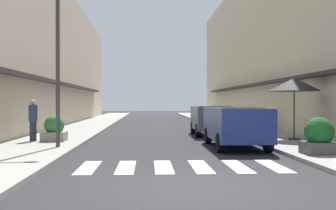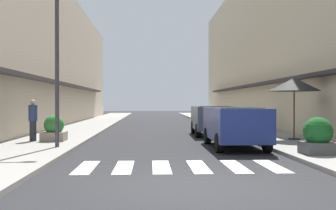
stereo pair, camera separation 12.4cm
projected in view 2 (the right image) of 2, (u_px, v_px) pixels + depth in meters
The scene contains 14 objects.
ground_plane at pixel (162, 128), 26.75m from camera, with size 102.92×102.92×0.00m, color #232326.
sidewalk_left at pixel (86, 127), 26.53m from camera, with size 3.06×65.49×0.12m, color gray.
sidewalk_right at pixel (236, 127), 26.96m from camera, with size 3.06×65.49×0.12m, color gray.
building_row_left at pixel (29, 56), 27.66m from camera, with size 5.50×44.10×9.48m.
building_row_right at pixel (290, 44), 28.44m from camera, with size 5.50×44.10×11.43m.
crosswalk at pixel (180, 167), 10.51m from camera, with size 5.20×2.20×0.01m.
parked_car_near at pixel (235, 123), 14.88m from camera, with size 1.84×4.37×1.47m.
parked_car_mid at pixel (212, 117), 20.45m from camera, with size 1.88×3.99×1.47m.
street_lamp at pixel (62, 47), 14.15m from camera, with size 1.19×0.28×5.63m.
cafe_umbrella at pixel (294, 85), 16.91m from camera, with size 2.13×2.13×2.55m.
planter_corner at pixel (318, 137), 12.19m from camera, with size 0.91×0.91×1.10m.
planter_midblock at pixel (54, 129), 16.35m from camera, with size 0.91×0.91×1.03m.
planter_far at pixel (257, 122), 22.76m from camera, with size 0.74×0.74×0.98m.
pedestrian_walking_near at pixel (33, 119), 16.24m from camera, with size 0.34×0.34×1.64m.
Camera 2 is at (-0.77, -8.02, 1.65)m, focal length 44.08 mm.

